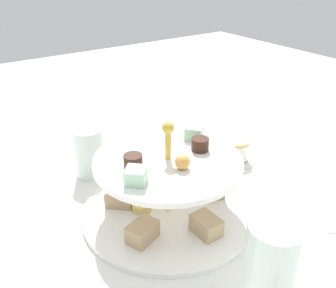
% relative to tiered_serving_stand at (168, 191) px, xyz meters
% --- Properties ---
extents(ground_plane, '(2.40, 2.40, 0.00)m').
position_rel_tiered_serving_stand_xyz_m(ground_plane, '(-0.00, -0.00, -0.05)').
color(ground_plane, silver).
extents(tiered_serving_stand, '(0.30, 0.30, 0.18)m').
position_rel_tiered_serving_stand_xyz_m(tiered_serving_stand, '(0.00, 0.00, 0.00)').
color(tiered_serving_stand, white).
rests_on(tiered_serving_stand, ground_plane).
extents(water_glass_tall_right, '(0.07, 0.07, 0.13)m').
position_rel_tiered_serving_stand_xyz_m(water_glass_tall_right, '(0.01, 0.23, 0.02)').
color(water_glass_tall_right, silver).
rests_on(water_glass_tall_right, ground_plane).
extents(water_glass_short_left, '(0.06, 0.06, 0.08)m').
position_rel_tiered_serving_stand_xyz_m(water_glass_short_left, '(-0.15, -0.17, -0.01)').
color(water_glass_short_left, silver).
rests_on(water_glass_short_left, ground_plane).
extents(teacup_with_saucer, '(0.09, 0.09, 0.05)m').
position_rel_tiered_serving_stand_xyz_m(teacup_with_saucer, '(-0.23, -0.07, -0.02)').
color(teacup_with_saucer, white).
rests_on(teacup_with_saucer, ground_plane).
extents(butter_knife_right, '(0.12, 0.14, 0.00)m').
position_rel_tiered_serving_stand_xyz_m(butter_knife_right, '(-0.25, 0.13, -0.05)').
color(butter_knife_right, silver).
rests_on(butter_knife_right, ground_plane).
extents(water_glass_mid_back, '(0.06, 0.06, 0.10)m').
position_rel_tiered_serving_stand_xyz_m(water_glass_mid_back, '(0.06, -0.20, 0.00)').
color(water_glass_mid_back, silver).
rests_on(water_glass_mid_back, ground_plane).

